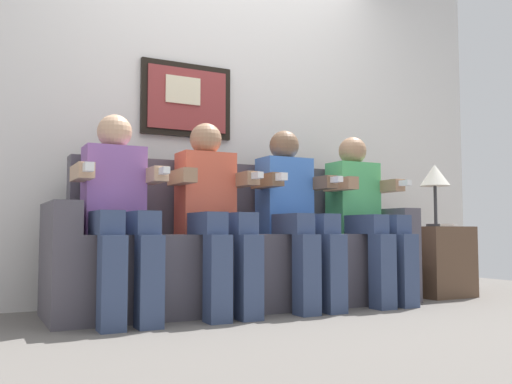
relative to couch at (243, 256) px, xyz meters
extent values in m
plane|color=#66605B|center=(0.00, -0.33, -0.31)|extent=(6.12, 6.12, 0.00)
cube|color=silver|center=(0.00, 0.44, 0.99)|extent=(4.71, 0.05, 2.60)
cube|color=black|center=(-0.23, 0.40, 1.04)|extent=(0.63, 0.03, 0.50)
cube|color=maroon|center=(-0.23, 0.38, 1.04)|extent=(0.55, 0.02, 0.42)
cube|color=beige|center=(-0.27, 0.37, 1.09)|extent=(0.24, 0.02, 0.18)
cube|color=#514C56|center=(0.00, -0.04, -0.09)|extent=(2.03, 0.58, 0.45)
cube|color=#514C56|center=(0.00, 0.18, 0.36)|extent=(2.03, 0.14, 0.45)
cube|color=#514C56|center=(-1.08, -0.04, 0.00)|extent=(0.14, 0.58, 0.62)
cube|color=#514C56|center=(1.08, -0.04, 0.00)|extent=(0.14, 0.58, 0.62)
cube|color=#8C59A5|center=(-0.81, -0.05, 0.38)|extent=(0.32, 0.20, 0.48)
sphere|color=tan|center=(-0.81, -0.05, 0.70)|extent=(0.19, 0.19, 0.19)
cube|color=#38476B|center=(-0.90, -0.25, 0.20)|extent=(0.12, 0.40, 0.12)
cube|color=#38476B|center=(-0.72, -0.25, 0.20)|extent=(0.12, 0.40, 0.12)
cube|color=#38476B|center=(-0.90, -0.45, -0.09)|extent=(0.12, 0.12, 0.45)
cube|color=#38476B|center=(-0.72, -0.45, -0.09)|extent=(0.12, 0.12, 0.45)
cube|color=tan|center=(-1.00, -0.17, 0.46)|extent=(0.08, 0.28, 0.08)
cube|color=tan|center=(-0.62, -0.17, 0.46)|extent=(0.08, 0.28, 0.08)
cube|color=white|center=(-0.62, -0.33, 0.47)|extent=(0.04, 0.13, 0.04)
cube|color=white|center=(-1.00, -0.33, 0.47)|extent=(0.04, 0.10, 0.04)
cube|color=#D8593F|center=(-0.27, -0.05, 0.38)|extent=(0.32, 0.20, 0.48)
sphere|color=#9E7556|center=(-0.27, -0.05, 0.70)|extent=(0.19, 0.19, 0.19)
cube|color=#38476B|center=(-0.36, -0.25, 0.20)|extent=(0.12, 0.40, 0.12)
cube|color=#38476B|center=(-0.18, -0.25, 0.20)|extent=(0.12, 0.40, 0.12)
cube|color=#38476B|center=(-0.36, -0.45, -0.09)|extent=(0.12, 0.12, 0.45)
cube|color=#38476B|center=(-0.18, -0.45, -0.09)|extent=(0.12, 0.12, 0.45)
cube|color=#9E7556|center=(-0.46, -0.17, 0.46)|extent=(0.08, 0.28, 0.08)
cube|color=#9E7556|center=(-0.08, -0.17, 0.46)|extent=(0.08, 0.28, 0.08)
cube|color=white|center=(-0.08, -0.33, 0.47)|extent=(0.04, 0.13, 0.04)
cube|color=#3F72CC|center=(0.27, -0.05, 0.38)|extent=(0.32, 0.20, 0.48)
sphere|color=brown|center=(0.27, -0.05, 0.70)|extent=(0.19, 0.19, 0.19)
cube|color=#38476B|center=(0.18, -0.25, 0.20)|extent=(0.12, 0.40, 0.12)
cube|color=#38476B|center=(0.36, -0.25, 0.20)|extent=(0.12, 0.40, 0.12)
cube|color=#38476B|center=(0.18, -0.45, -0.09)|extent=(0.12, 0.12, 0.45)
cube|color=#38476B|center=(0.36, -0.45, -0.09)|extent=(0.12, 0.12, 0.45)
cube|color=brown|center=(0.08, -0.17, 0.46)|extent=(0.08, 0.28, 0.08)
cube|color=brown|center=(0.46, -0.17, 0.46)|extent=(0.08, 0.28, 0.08)
cube|color=white|center=(0.46, -0.33, 0.47)|extent=(0.04, 0.13, 0.04)
cube|color=white|center=(0.08, -0.33, 0.47)|extent=(0.04, 0.10, 0.04)
cube|color=#4CB266|center=(0.81, -0.05, 0.38)|extent=(0.32, 0.20, 0.48)
sphere|color=#9E7556|center=(0.81, -0.05, 0.70)|extent=(0.19, 0.19, 0.19)
cube|color=#38476B|center=(0.72, -0.25, 0.20)|extent=(0.12, 0.40, 0.12)
cube|color=#38476B|center=(0.90, -0.25, 0.20)|extent=(0.12, 0.40, 0.12)
cube|color=#38476B|center=(0.72, -0.45, -0.09)|extent=(0.12, 0.12, 0.45)
cube|color=#38476B|center=(0.90, -0.45, -0.09)|extent=(0.12, 0.12, 0.45)
cube|color=#9E7556|center=(0.62, -0.17, 0.46)|extent=(0.08, 0.28, 0.08)
cube|color=#9E7556|center=(1.00, -0.17, 0.46)|extent=(0.08, 0.28, 0.08)
cube|color=white|center=(1.00, -0.33, 0.47)|extent=(0.04, 0.13, 0.04)
cube|color=brown|center=(1.50, -0.11, -0.06)|extent=(0.40, 0.40, 0.50)
cylinder|color=#333338|center=(1.54, -0.07, 0.20)|extent=(0.14, 0.14, 0.02)
cylinder|color=#333338|center=(1.54, -0.07, 0.35)|extent=(0.02, 0.02, 0.28)
cone|color=silver|center=(1.54, -0.07, 0.57)|extent=(0.22, 0.22, 0.16)
cube|color=white|center=(1.53, -0.21, 0.20)|extent=(0.04, 0.13, 0.02)
camera|label=1|loc=(-1.50, -3.09, 0.16)|focal=38.89mm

